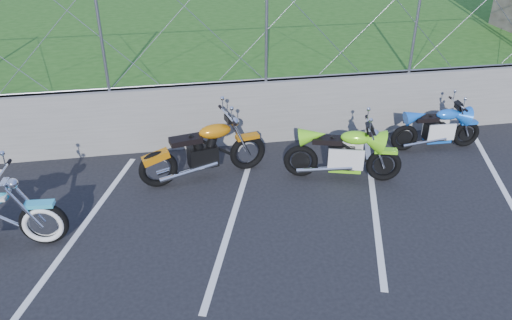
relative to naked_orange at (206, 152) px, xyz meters
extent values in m
plane|color=black|center=(0.34, -2.23, -0.50)|extent=(90.00, 90.00, 0.00)
cube|color=slate|center=(0.34, 1.27, 0.15)|extent=(30.00, 0.22, 1.30)
cube|color=#214E15|center=(0.34, 11.27, 0.15)|extent=(30.00, 20.00, 1.30)
cylinder|color=gray|center=(0.34, 1.27, 0.85)|extent=(28.00, 0.03, 0.03)
cube|color=silver|center=(-2.06, -1.23, -0.50)|extent=(1.49, 4.31, 0.01)
cube|color=silver|center=(0.34, -1.23, -0.50)|extent=(1.49, 4.31, 0.01)
cube|color=silver|center=(2.74, -1.23, -0.50)|extent=(1.49, 4.31, 0.01)
cube|color=silver|center=(5.14, -1.23, -0.50)|extent=(1.49, 4.31, 0.01)
torus|color=black|center=(-2.50, -1.51, -0.15)|extent=(0.72, 0.17, 0.71)
cube|color=#34B4D2|center=(-2.50, -1.51, 0.19)|extent=(0.42, 0.19, 0.06)
cylinder|color=silver|center=(-2.92, -1.48, 0.70)|extent=(0.09, 0.77, 0.03)
torus|color=black|center=(-0.85, -0.18, -0.16)|extent=(0.70, 0.26, 0.69)
torus|color=black|center=(0.79, 0.17, -0.16)|extent=(0.70, 0.26, 0.69)
cube|color=black|center=(-0.05, -0.01, -0.06)|extent=(0.57, 0.41, 0.38)
ellipsoid|color=#C06D0B|center=(0.19, 0.04, 0.39)|extent=(0.63, 0.39, 0.26)
cube|color=black|center=(-0.34, -0.07, 0.31)|extent=(0.60, 0.38, 0.10)
cube|color=#C06D0B|center=(0.79, 0.17, 0.17)|extent=(0.45, 0.25, 0.07)
cylinder|color=silver|center=(0.42, 0.09, 0.66)|extent=(0.20, 0.79, 0.03)
torus|color=black|center=(1.69, -0.26, -0.19)|extent=(0.63, 0.28, 0.62)
torus|color=black|center=(3.11, -0.67, -0.19)|extent=(0.63, 0.28, 0.62)
cube|color=black|center=(2.38, -0.46, -0.09)|extent=(0.54, 0.41, 0.35)
ellipsoid|color=#78E51C|center=(2.60, -0.53, 0.33)|extent=(0.60, 0.40, 0.24)
cube|color=black|center=(2.12, -0.39, 0.26)|extent=(0.57, 0.39, 0.09)
cube|color=#78E51C|center=(3.11, -0.67, 0.10)|extent=(0.42, 0.26, 0.06)
cylinder|color=silver|center=(2.77, -0.58, 0.57)|extent=(0.24, 0.73, 0.03)
torus|color=black|center=(3.98, 0.36, -0.23)|extent=(0.56, 0.12, 0.55)
torus|color=black|center=(5.29, 0.31, -0.23)|extent=(0.56, 0.12, 0.55)
cube|color=black|center=(4.62, 0.33, -0.13)|extent=(0.43, 0.27, 0.31)
ellipsoid|color=blue|center=(4.82, 0.33, 0.23)|extent=(0.49, 0.24, 0.21)
cube|color=black|center=(4.38, 0.34, 0.17)|extent=(0.47, 0.24, 0.08)
cube|color=blue|center=(5.29, 0.31, 0.03)|extent=(0.36, 0.15, 0.06)
cylinder|color=silver|center=(4.98, 0.32, 0.45)|extent=(0.05, 0.66, 0.03)
camera|label=1|loc=(-0.47, -7.89, 4.20)|focal=35.00mm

